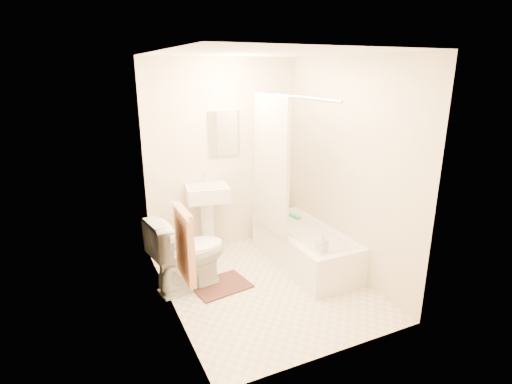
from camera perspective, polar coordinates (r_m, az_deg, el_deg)
name	(u,v)px	position (r m, az deg, el deg)	size (l,w,h in m)	color
floor	(266,286)	(4.46, 1.40, -13.26)	(2.40, 2.40, 0.00)	beige
ceiling	(268,53)	(3.85, 1.67, 19.29)	(2.40, 2.40, 0.00)	white
wall_back	(224,157)	(5.06, -4.57, 5.03)	(2.00, 0.02, 2.40)	beige
wall_left	(167,192)	(3.67, -12.60, 0.01)	(0.02, 2.40, 2.40)	beige
wall_right	(348,169)	(4.51, 12.98, 3.16)	(0.02, 2.40, 2.40)	beige
mirror	(224,133)	(4.99, -4.57, 8.36)	(0.40, 0.03, 0.55)	white
curtain_rod	(290,96)	(4.09, 4.84, 13.49)	(0.03, 0.03, 1.70)	silver
shower_curtain	(271,164)	(4.55, 2.10, 3.96)	(0.04, 0.80, 1.55)	silver
towel_bar	(179,210)	(3.48, -10.93, -2.58)	(0.02, 0.02, 0.60)	silver
towel	(185,244)	(3.60, -10.18, -7.32)	(0.06, 0.45, 0.66)	#CC7266
toilet_paper	(175,237)	(3.96, -11.53, -6.33)	(0.12, 0.12, 0.11)	white
toilet	(188,253)	(4.32, -9.66, -8.55)	(0.46, 0.82, 0.80)	white
sink	(208,217)	(5.00, -6.89, -3.61)	(0.50, 0.40, 0.99)	white
bathtub	(304,246)	(4.88, 6.90, -7.70)	(0.67, 1.53, 0.43)	white
bath_mat	(221,285)	(4.46, -5.04, -13.16)	(0.59, 0.44, 0.02)	#4A221D
soap_bottle	(322,243)	(4.22, 9.44, -7.21)	(0.09, 0.09, 0.20)	silver
scrub_brush	(294,216)	(5.14, 5.47, -3.50)	(0.06, 0.21, 0.04)	#2DB566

